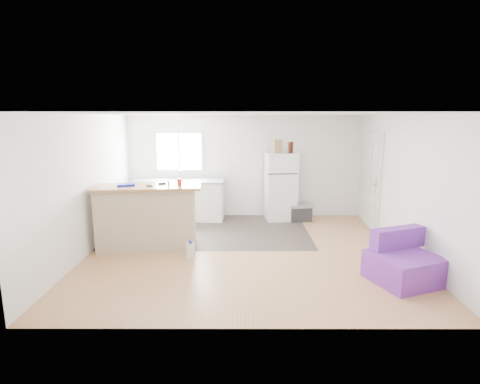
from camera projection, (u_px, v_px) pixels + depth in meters
The scene contains 19 objects.
room at pixel (246, 185), 6.44m from camera, with size 5.51×5.01×2.41m.
vinyl_zone at pixel (211, 230), 7.90m from camera, with size 4.05×2.50×0.00m, color #363029.
window at pixel (179, 152), 8.81m from camera, with size 1.18×0.06×0.98m.
interior_door at pixel (373, 181), 7.99m from camera, with size 0.11×0.92×2.10m.
ceiling_fixture at pixel (185, 117), 7.39m from camera, with size 0.30×0.30×0.07m, color white.
kitchen_cabinets at pixel (180, 199), 8.71m from camera, with size 2.13×0.80×1.21m.
peninsula at pixel (147, 217), 6.74m from camera, with size 1.94×0.90×1.16m.
refrigerator at pixel (281, 186), 8.64m from camera, with size 0.74×0.71×1.55m.
cooler at pixel (300, 212), 8.61m from camera, with size 0.56×0.42×0.39m.
purple_seat at pixel (403, 263), 5.43m from camera, with size 1.11×1.10×0.72m.
cleaner_jug at pixel (191, 251), 6.31m from camera, with size 0.15×0.12×0.31m.
mop at pixel (168, 238), 6.67m from camera, with size 0.23×0.36×1.28m.
red_cup at pixel (179, 182), 6.63m from camera, with size 0.08×0.08×0.12m, color red.
blue_tray at pixel (126, 185), 6.61m from camera, with size 0.30×0.22×0.04m, color #1318B5.
tool_a at pixel (162, 183), 6.75m from camera, with size 0.14×0.05×0.03m, color black.
tool_b at pixel (150, 186), 6.53m from camera, with size 0.10×0.04×0.03m, color black.
cardboard_box at pixel (278, 146), 8.45m from camera, with size 0.20×0.10×0.30m, color #9D7C59.
bottle_left at pixel (290, 148), 8.37m from camera, with size 0.07×0.07×0.25m, color #3B160A.
bottle_right at pixel (292, 147), 8.48m from camera, with size 0.07×0.07×0.25m, color #3B160A.
Camera 1 is at (-0.10, -6.34, 2.34)m, focal length 28.00 mm.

